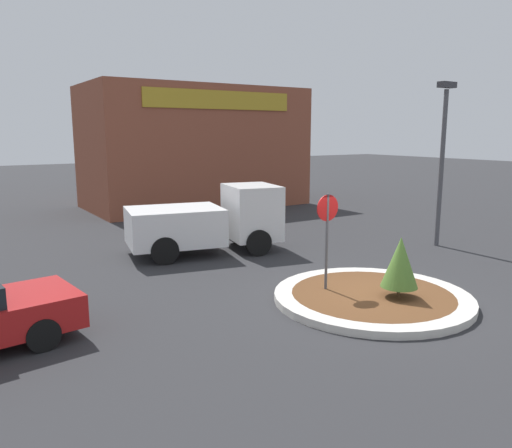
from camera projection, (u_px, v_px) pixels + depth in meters
The scene contains 7 objects.
ground_plane at pixel (372, 301), 12.15m from camera, with size 120.00×120.00×0.00m, color #2D2D30.
traffic_island at pixel (372, 297), 12.14m from camera, with size 4.77×4.77×0.18m.
stop_sign at pixel (327, 227), 12.21m from camera, with size 0.65×0.07×2.57m.
island_shrub at pixel (400, 262), 11.72m from camera, with size 0.87×0.87×1.46m.
utility_truck at pixel (210, 221), 16.84m from camera, with size 5.36×3.10×2.25m.
storefront_building at pixel (195, 147), 27.52m from camera, with size 11.52×6.07×6.42m.
light_pole at pixel (443, 150), 17.46m from camera, with size 0.70×0.30×5.74m.
Camera 1 is at (-8.65, -8.24, 4.05)m, focal length 35.00 mm.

